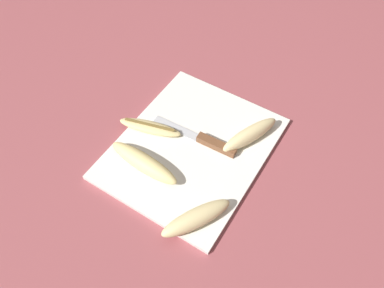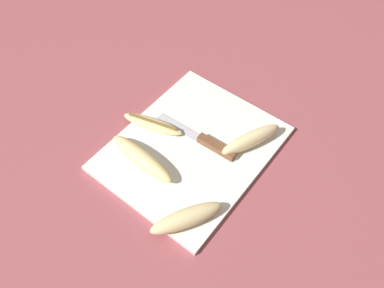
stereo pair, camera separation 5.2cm
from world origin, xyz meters
The scene contains 7 objects.
ground_plane centered at (0.00, 0.00, 0.00)m, with size 4.00×4.00×0.00m, color #93474C.
cutting_board centered at (0.00, 0.00, 0.01)m, with size 0.40×0.33×0.01m.
knife centered at (0.03, -0.03, 0.02)m, with size 0.03×0.22×0.02m.
banana_golden_short centered at (-0.11, 0.06, 0.03)m, with size 0.05×0.18×0.04m.
banana_spotted_left centered at (-0.01, 0.11, 0.02)m, with size 0.08×0.16×0.02m.
banana_mellow_near centered at (-0.16, -0.11, 0.03)m, with size 0.16×0.11×0.04m.
banana_ripe_center centered at (0.09, -0.10, 0.03)m, with size 0.16×0.09×0.04m.
Camera 2 is at (-0.40, -0.31, 0.73)m, focal length 35.00 mm.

